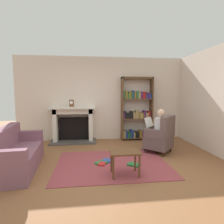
# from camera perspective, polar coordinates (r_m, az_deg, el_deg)

# --- Properties ---
(ground) EXTENTS (14.00, 14.00, 0.00)m
(ground) POSITION_cam_1_polar(r_m,az_deg,el_deg) (3.90, 0.64, -17.52)
(ground) COLOR brown
(back_wall) EXTENTS (5.60, 0.10, 2.70)m
(back_wall) POSITION_cam_1_polar(r_m,az_deg,el_deg) (6.11, -2.42, 4.14)
(back_wall) COLOR beige
(back_wall) RESTS_ON ground
(side_wall_right) EXTENTS (0.10, 5.20, 2.70)m
(side_wall_right) POSITION_cam_1_polar(r_m,az_deg,el_deg) (5.71, 26.29, 3.37)
(side_wall_right) COLOR beige
(side_wall_right) RESTS_ON ground
(area_rug) EXTENTS (2.40, 1.80, 0.01)m
(area_rug) POSITION_cam_1_polar(r_m,az_deg,el_deg) (4.17, 0.09, -15.80)
(area_rug) COLOR #903A41
(area_rug) RESTS_ON ground
(fireplace) EXTENTS (1.40, 0.64, 1.12)m
(fireplace) POSITION_cam_1_polar(r_m,az_deg,el_deg) (5.94, -11.87, -3.40)
(fireplace) COLOR #4C4742
(fireplace) RESTS_ON ground
(mantel_clock) EXTENTS (0.14, 0.14, 0.21)m
(mantel_clock) POSITION_cam_1_polar(r_m,az_deg,el_deg) (5.78, -12.44, 2.67)
(mantel_clock) COLOR brown
(mantel_clock) RESTS_ON fireplace
(bookshelf) EXTENTS (1.02, 0.32, 2.05)m
(bookshelf) POSITION_cam_1_polar(r_m,az_deg,el_deg) (6.09, 7.60, 0.52)
(bookshelf) COLOR brown
(bookshelf) RESTS_ON ground
(armchair_reading) EXTENTS (0.89, 0.89, 0.97)m
(armchair_reading) POSITION_cam_1_polar(r_m,az_deg,el_deg) (4.95, 14.95, -7.37)
(armchair_reading) COLOR #331E14
(armchair_reading) RESTS_ON ground
(seated_reader) EXTENTS (0.58, 0.58, 1.14)m
(seated_reader) POSITION_cam_1_polar(r_m,az_deg,el_deg) (4.95, 13.75, -5.00)
(seated_reader) COLOR silver
(seated_reader) RESTS_ON ground
(sofa_floral) EXTENTS (0.87, 1.76, 0.85)m
(sofa_floral) POSITION_cam_1_polar(r_m,az_deg,el_deg) (4.27, -27.81, -11.52)
(sofa_floral) COLOR #7E5263
(sofa_floral) RESTS_ON ground
(side_table) EXTENTS (0.56, 0.39, 0.47)m
(side_table) POSITION_cam_1_polar(r_m,az_deg,el_deg) (3.53, 4.04, -13.18)
(side_table) COLOR brown
(side_table) RESTS_ON ground
(scattered_books) EXTENTS (1.00, 0.56, 0.04)m
(scattered_books) POSITION_cam_1_polar(r_m,az_deg,el_deg) (4.17, -0.04, -15.45)
(scattered_books) COLOR #267233
(scattered_books) RESTS_ON area_rug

